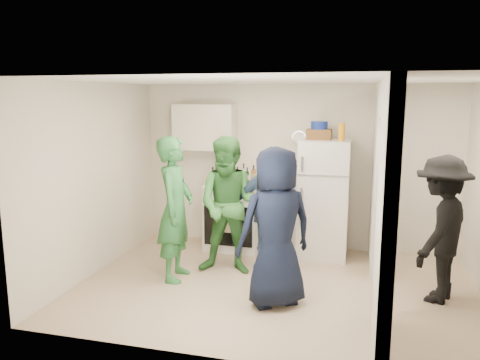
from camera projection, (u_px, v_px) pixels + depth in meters
name	position (u px, v px, depth m)	size (l,w,h in m)	color
floor	(274.00, 287.00, 5.77)	(4.80, 4.80, 0.00)	tan
wall_back	(295.00, 167.00, 7.17)	(4.80, 4.80, 0.00)	silver
wall_front	(240.00, 225.00, 3.93)	(4.80, 4.80, 0.00)	silver
wall_left	(96.00, 179.00, 6.14)	(3.40, 3.40, 0.00)	silver
ceiling	(277.00, 80.00, 5.33)	(4.80, 4.80, 0.00)	white
partition_pier_back	(378.00, 177.00, 6.30)	(0.12, 1.20, 2.50)	silver
partition_pier_front	(386.00, 217.00, 4.20)	(0.12, 1.20, 2.50)	silver
partition_header	(386.00, 98.00, 5.07)	(0.12, 1.00, 0.40)	silver
stove	(234.00, 216.00, 7.20)	(0.84, 0.70, 1.01)	white
upper_cabinet	(205.00, 127.00, 7.23)	(0.95, 0.34, 0.70)	silver
fridge	(324.00, 199.00, 6.78)	(0.70, 0.68, 1.71)	white
wicker_basket	(319.00, 134.00, 6.69)	(0.35, 0.25, 0.15)	brown
blue_bowl	(319.00, 125.00, 6.66)	(0.24, 0.24, 0.11)	navy
yellow_cup_stack_top	(341.00, 132.00, 6.46)	(0.09, 0.09, 0.25)	orange
wall_clock	(299.00, 138.00, 7.06)	(0.22, 0.22, 0.03)	white
spice_shelf	(295.00, 161.00, 7.10)	(0.35, 0.08, 0.03)	olive
yellow_cup_stack_stove	(222.00, 178.00, 6.91)	(0.09, 0.09, 0.25)	#F6AF14
red_cup	(245.00, 183.00, 6.86)	(0.09, 0.09, 0.12)	red
person_green_left	(175.00, 209.00, 5.91)	(0.67, 0.44, 1.83)	#2E743B
person_green_center	(230.00, 206.00, 6.11)	(0.88, 0.69, 1.82)	#3B7F37
person_denim	(268.00, 210.00, 6.23)	(0.97, 0.40, 1.65)	navy
person_navy	(276.00, 227.00, 5.15)	(0.88, 0.57, 1.79)	black
person_nook	(441.00, 229.00, 5.28)	(1.09, 0.62, 1.68)	black
bottle_a	(218.00, 174.00, 7.28)	(0.07, 0.07, 0.25)	brown
bottle_b	(220.00, 175.00, 7.06)	(0.07, 0.07, 0.28)	#24511B
bottle_c	(230.00, 174.00, 7.25)	(0.06, 0.06, 0.25)	#ACB3BA
bottle_d	(234.00, 175.00, 7.03)	(0.06, 0.06, 0.31)	maroon
bottle_e	(244.00, 173.00, 7.25)	(0.06, 0.06, 0.29)	#B1BFC4
bottle_f	(247.00, 176.00, 7.06)	(0.06, 0.06, 0.26)	#173814
bottle_g	(254.00, 174.00, 7.15)	(0.07, 0.07, 0.28)	#A36635
bottle_h	(213.00, 176.00, 7.06)	(0.08, 0.08, 0.27)	#AAB2B6
bottle_i	(238.00, 175.00, 7.17)	(0.07, 0.07, 0.25)	#52190E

